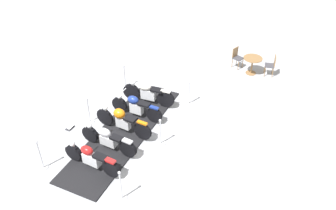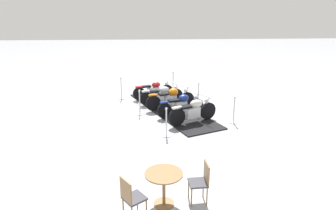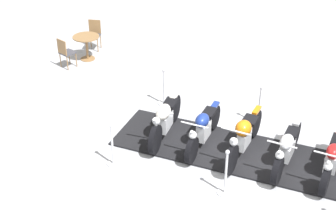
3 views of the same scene
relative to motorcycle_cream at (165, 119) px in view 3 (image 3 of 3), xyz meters
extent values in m
plane|color=#A8AAB2|center=(1.77, 0.74, -0.53)|extent=(80.00, 80.00, 0.00)
cube|color=black|center=(1.77, 0.74, -0.50)|extent=(6.22, 3.79, 0.05)
cylinder|color=black|center=(0.30, -0.62, -0.14)|extent=(0.40, 0.67, 0.68)
cylinder|color=black|center=(-0.33, 0.68, -0.14)|extent=(0.40, 0.67, 0.68)
cube|color=silver|center=(-0.01, 0.03, -0.09)|extent=(0.44, 0.61, 0.41)
ellipsoid|color=silver|center=(0.05, -0.10, 0.25)|extent=(0.53, 0.63, 0.32)
cube|color=black|center=(-0.18, 0.36, 0.20)|extent=(0.47, 0.55, 0.08)
cube|color=silver|center=(-0.33, 0.68, 0.23)|extent=(0.29, 0.40, 0.06)
cylinder|color=silver|center=(0.26, -0.54, 0.15)|extent=(0.21, 0.34, 0.57)
cylinder|color=silver|center=(0.22, -0.45, 0.50)|extent=(0.68, 0.35, 0.04)
sphere|color=silver|center=(0.26, -0.54, 0.30)|extent=(0.18, 0.18, 0.18)
cylinder|color=black|center=(1.13, -0.31, -0.18)|extent=(0.32, 0.61, 0.61)
cylinder|color=black|center=(0.62, 1.08, -0.18)|extent=(0.32, 0.61, 0.61)
cube|color=silver|center=(0.88, 0.38, -0.10)|extent=(0.36, 0.53, 0.42)
ellipsoid|color=navy|center=(0.92, 0.27, 0.23)|extent=(0.43, 0.52, 0.30)
cube|color=black|center=(0.76, 0.69, 0.19)|extent=(0.41, 0.52, 0.08)
cube|color=navy|center=(0.62, 1.08, 0.16)|extent=(0.25, 0.36, 0.06)
cylinder|color=silver|center=(1.11, -0.25, 0.08)|extent=(0.16, 0.27, 0.52)
cylinder|color=silver|center=(1.09, -0.19, 0.40)|extent=(0.61, 0.25, 0.04)
sphere|color=silver|center=(1.12, -0.28, 0.20)|extent=(0.18, 0.18, 0.18)
cylinder|color=black|center=(2.00, -0.03, -0.15)|extent=(0.30, 0.67, 0.67)
cylinder|color=black|center=(1.53, 1.51, -0.15)|extent=(0.30, 0.67, 0.67)
cube|color=silver|center=(1.77, 0.74, -0.09)|extent=(0.33, 0.56, 0.41)
ellipsoid|color=#D16B0F|center=(1.80, 0.61, 0.26)|extent=(0.46, 0.52, 0.35)
cube|color=black|center=(1.67, 1.05, 0.21)|extent=(0.42, 0.49, 0.08)
cube|color=#D16B0F|center=(1.53, 1.51, 0.22)|extent=(0.23, 0.39, 0.06)
cylinder|color=silver|center=(1.98, 0.05, 0.14)|extent=(0.16, 0.31, 0.57)
cylinder|color=silver|center=(1.96, 0.13, 0.49)|extent=(0.63, 0.23, 0.04)
sphere|color=silver|center=(1.98, 0.03, 0.29)|extent=(0.18, 0.18, 0.18)
cylinder|color=black|center=(2.89, 0.36, -0.17)|extent=(0.32, 0.62, 0.61)
cylinder|color=black|center=(2.42, 1.82, -0.17)|extent=(0.32, 0.62, 0.61)
cube|color=silver|center=(2.66, 1.09, -0.14)|extent=(0.40, 0.61, 0.35)
ellipsoid|color=#B7BAC1|center=(2.70, 0.96, 0.16)|extent=(0.43, 0.56, 0.29)
cube|color=black|center=(2.55, 1.42, 0.11)|extent=(0.37, 0.48, 0.08)
cube|color=#B7BAC1|center=(2.42, 1.82, 0.16)|extent=(0.26, 0.37, 0.06)
cylinder|color=silver|center=(2.87, 0.43, 0.09)|extent=(0.15, 0.27, 0.53)
cylinder|color=silver|center=(2.85, 0.49, 0.41)|extent=(0.59, 0.22, 0.04)
sphere|color=silver|center=(2.88, 0.40, 0.21)|extent=(0.18, 0.18, 0.18)
cylinder|color=black|center=(3.77, 0.75, -0.18)|extent=(0.31, 0.62, 0.60)
cube|color=silver|center=(3.55, 1.45, -0.13)|extent=(0.41, 0.63, 0.38)
ellipsoid|color=#AD1919|center=(3.59, 1.31, 0.18)|extent=(0.40, 0.50, 0.28)
cylinder|color=silver|center=(3.75, 0.80, 0.08)|extent=(0.14, 0.24, 0.52)
cylinder|color=silver|center=(3.74, 0.85, 0.39)|extent=(0.64, 0.24, 0.04)
sphere|color=silver|center=(3.77, 0.76, 0.19)|extent=(0.18, 0.18, 0.18)
cylinder|color=silver|center=(-1.15, 1.13, -0.51)|extent=(0.31, 0.31, 0.03)
cylinder|color=silver|center=(-1.15, 1.13, -0.03)|extent=(0.05, 0.05, 0.94)
sphere|color=silver|center=(-1.15, 1.13, 0.47)|extent=(0.09, 0.09, 0.09)
cylinder|color=silver|center=(1.23, 2.08, -0.51)|extent=(0.36, 0.36, 0.03)
cylinder|color=silver|center=(1.23, 2.08, -0.02)|extent=(0.05, 0.05, 0.96)
sphere|color=silver|center=(1.23, 2.08, 0.49)|extent=(0.09, 0.09, 0.09)
cylinder|color=silver|center=(-0.08, -1.55, -0.51)|extent=(0.30, 0.30, 0.03)
cylinder|color=silver|center=(-0.08, -1.55, -0.02)|extent=(0.05, 0.05, 0.96)
sphere|color=silver|center=(-0.08, -1.55, 0.50)|extent=(0.09, 0.09, 0.09)
cylinder|color=silver|center=(2.30, -0.60, -0.51)|extent=(0.31, 0.31, 0.03)
cylinder|color=silver|center=(2.30, -0.60, -0.02)|extent=(0.05, 0.05, 0.97)
sphere|color=silver|center=(2.30, -0.60, 0.51)|extent=(0.09, 0.09, 0.09)
cylinder|color=olive|center=(-4.86, 1.45, -0.51)|extent=(0.46, 0.46, 0.02)
cylinder|color=olive|center=(-4.86, 1.45, -0.14)|extent=(0.07, 0.07, 0.72)
cylinder|color=olive|center=(-4.86, 1.45, 0.23)|extent=(0.83, 0.83, 0.03)
cylinder|color=olive|center=(-5.05, 2.02, -0.29)|extent=(0.03, 0.03, 0.47)
cylinder|color=olive|center=(-5.33, 1.83, -0.29)|extent=(0.03, 0.03, 0.47)
cylinder|color=olive|center=(-5.24, 2.31, -0.29)|extent=(0.03, 0.03, 0.47)
cylinder|color=olive|center=(-5.52, 2.11, -0.29)|extent=(0.03, 0.03, 0.47)
cube|color=#3F3F47|center=(-5.28, 2.07, -0.04)|extent=(0.56, 0.56, 0.04)
cube|color=olive|center=(-5.39, 2.22, 0.21)|extent=(0.35, 0.25, 0.46)
cylinder|color=olive|center=(-5.00, 0.86, -0.30)|extent=(0.03, 0.03, 0.46)
cylinder|color=olive|center=(-4.66, 0.88, -0.30)|extent=(0.03, 0.03, 0.46)
cylinder|color=olive|center=(-4.99, 0.52, -0.30)|extent=(0.03, 0.03, 0.46)
cylinder|color=olive|center=(-4.65, 0.54, -0.30)|extent=(0.03, 0.03, 0.46)
cube|color=#3F3F47|center=(-4.83, 0.70, -0.05)|extent=(0.42, 0.42, 0.04)
cube|color=olive|center=(-4.82, 0.52, 0.19)|extent=(0.40, 0.05, 0.45)
camera|label=1|loc=(7.24, 8.76, 7.73)|focal=37.79mm
camera|label=2|loc=(-10.18, 1.77, 3.44)|focal=30.36mm
camera|label=3|loc=(6.89, -7.01, 6.16)|focal=52.72mm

